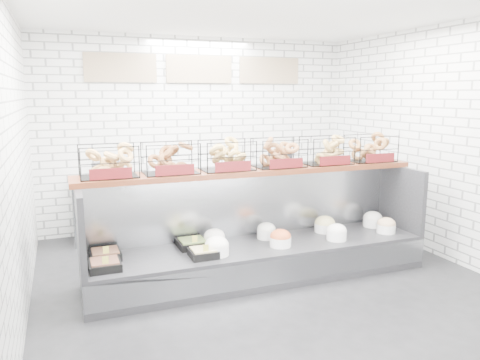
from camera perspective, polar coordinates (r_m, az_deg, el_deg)
name	(u,v)px	position (r m, az deg, el deg)	size (l,w,h in m)	color
ground	(271,286)	(5.38, 3.77, -12.77)	(5.50, 5.50, 0.00)	black
room_shell	(251,99)	(5.50, 1.36, 9.79)	(5.02, 5.51, 3.01)	white
display_case	(259,249)	(5.56, 2.38, -8.36)	(4.00, 0.90, 1.20)	black
bagel_shelf	(254,157)	(5.47, 1.66, 2.85)	(4.10, 0.50, 0.40)	#4A1E10
prep_counter	(206,200)	(7.41, -4.16, -2.46)	(4.00, 0.60, 1.20)	#93969B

